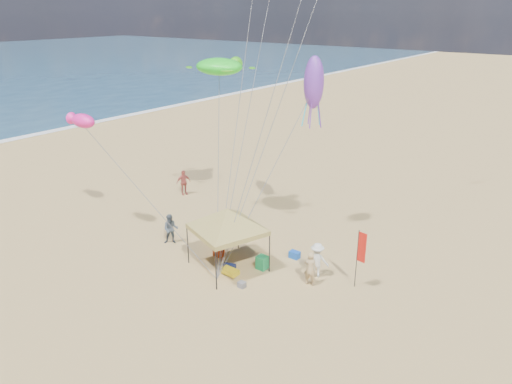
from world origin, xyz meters
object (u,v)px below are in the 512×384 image
at_px(person_far_a, 184,182).
at_px(cooler_red, 219,253).
at_px(person_near_c, 317,260).
at_px(chair_green, 262,262).
at_px(chair_yellow, 212,237).
at_px(feather_flag, 360,251).
at_px(canopy_tent, 227,211).
at_px(beach_cart, 230,271).
at_px(cooler_blue, 295,255).
at_px(person_near_a, 310,269).
at_px(person_near_b, 171,229).

bearing_deg(person_far_a, cooler_red, -101.61).
bearing_deg(person_near_c, cooler_red, -8.79).
height_order(chair_green, chair_yellow, same).
distance_m(chair_green, person_near_c, 2.85).
bearing_deg(person_near_c, feather_flag, 163.64).
distance_m(canopy_tent, person_far_a, 11.23).
distance_m(chair_yellow, beach_cart, 3.68).
bearing_deg(cooler_blue, canopy_tent, -127.04).
xyz_separation_m(feather_flag, chair_yellow, (-8.65, -0.74, -1.65)).
relative_size(cooler_blue, chair_green, 0.77).
bearing_deg(cooler_blue, feather_flag, -9.10).
bearing_deg(cooler_blue, person_near_a, -41.10).
xyz_separation_m(chair_yellow, person_far_a, (-6.79, 4.44, 0.55)).
bearing_deg(person_near_a, chair_green, -9.11).
bearing_deg(cooler_red, person_near_c, 14.81).
bearing_deg(cooler_red, beach_cart, -33.03).
distance_m(beach_cart, person_near_a, 4.06).
relative_size(canopy_tent, chair_yellow, 8.28).
bearing_deg(cooler_red, person_far_a, 146.42).
bearing_deg(chair_yellow, beach_cart, -34.09).
relative_size(chair_yellow, person_near_c, 0.39).
xyz_separation_m(person_near_b, person_near_c, (8.39, 1.88, 0.02)).
height_order(cooler_red, chair_green, chair_green).
bearing_deg(chair_green, canopy_tent, -147.57).
bearing_deg(person_near_a, person_far_a, -32.67).
xyz_separation_m(feather_flag, person_far_a, (-15.43, 3.70, -1.09)).
height_order(feather_flag, beach_cart, feather_flag).
relative_size(canopy_tent, cooler_blue, 10.73).
height_order(cooler_blue, person_near_c, person_near_c).
bearing_deg(canopy_tent, cooler_blue, 52.96).
bearing_deg(chair_yellow, canopy_tent, -31.47).
distance_m(cooler_red, cooler_blue, 4.07).
bearing_deg(person_near_a, canopy_tent, 1.97).
xyz_separation_m(feather_flag, person_near_c, (-2.11, -0.27, -1.10)).
bearing_deg(person_near_c, chair_green, -1.62).
height_order(cooler_red, person_near_c, person_near_c).
bearing_deg(person_near_b, chair_green, -30.53).
bearing_deg(person_near_c, cooler_blue, -49.31).
relative_size(beach_cart, person_near_b, 0.51).
height_order(chair_green, person_near_c, person_near_c).
height_order(cooler_red, beach_cart, cooler_red).
bearing_deg(feather_flag, person_far_a, 166.51).
xyz_separation_m(beach_cart, person_near_c, (3.49, 2.53, 0.70)).
distance_m(feather_flag, chair_green, 5.15).
distance_m(cooler_blue, person_near_b, 7.11).
relative_size(beach_cart, person_far_a, 0.50).
bearing_deg(chair_green, person_near_b, -171.80).
bearing_deg(cooler_red, person_near_b, -171.08).
xyz_separation_m(person_near_a, person_near_c, (-0.14, 0.86, 0.03)).
distance_m(cooler_red, beach_cart, 2.10).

